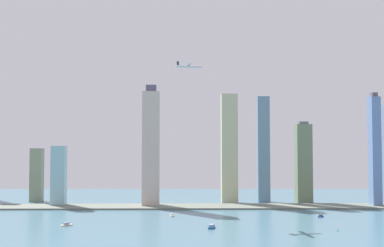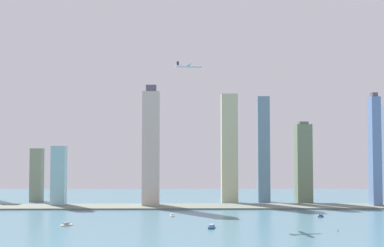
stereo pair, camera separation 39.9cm
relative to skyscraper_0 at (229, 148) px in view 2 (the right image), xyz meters
name	(u,v)px [view 2 (the right image)]	position (x,y,z in m)	size (l,w,h in m)	color
waterfront_pier	(210,206)	(-34.83, -56.05, -87.34)	(953.50, 57.01, 2.38)	slate
skyscraper_0	(229,148)	(0.00, 0.00, 0.00)	(26.24, 23.04, 177.07)	#B8B88E
skyscraper_1	(37,175)	(-319.50, 21.21, -44.34)	(19.28, 16.79, 88.39)	gray
skyscraper_2	(375,151)	(218.20, -51.44, -3.56)	(13.89, 18.66, 174.08)	#5D7BAC
skyscraper_3	(59,176)	(-266.29, -40.29, -42.37)	(21.55, 16.63, 92.33)	#88B8C0
skyscraper_4	(303,163)	(120.06, -4.97, -24.07)	(24.52, 24.28, 131.71)	#69795B
skyscraper_5	(263,149)	(57.62, 11.12, -1.31)	(19.78, 16.38, 174.45)	slate
skyscraper_10	(151,148)	(-124.53, -46.50, 1.25)	(25.96, 18.87, 185.95)	#C2AEA2
boat_0	(66,225)	(-209.08, -216.51, -87.09)	(14.13, 12.28, 4.05)	beige
boat_3	(172,215)	(-88.88, -144.34, -87.18)	(5.21, 11.99, 3.75)	beige
boat_5	(211,227)	(-42.15, -233.56, -86.94)	(8.46, 17.65, 8.41)	navy
boat_6	(321,216)	(104.57, -152.72, -87.37)	(10.01, 13.48, 6.37)	#2A4888
channel_buoy_0	(338,230)	(93.52, -255.26, -87.29)	(1.62, 1.62, 2.48)	green
airplane	(189,66)	(-67.24, -137.22, 111.02)	(35.28, 35.69, 8.35)	silver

